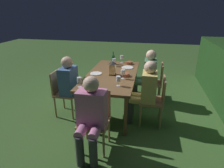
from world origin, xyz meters
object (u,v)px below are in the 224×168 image
at_px(chair_side_right_a, 155,81).
at_px(wine_glass_c, 123,73).
at_px(wine_glass_e, 118,79).
at_px(wine_glass_a, 122,58).
at_px(chair_side_right_b, 156,99).
at_px(plate_a, 96,74).
at_px(person_in_blue, 72,84).
at_px(green_bottle_on_table, 113,59).
at_px(bowl_olives, 129,63).
at_px(person_in_mustard, 145,90).
at_px(person_in_pink, 91,115).
at_px(lantern_centerpiece, 112,67).
at_px(person_in_green, 147,74).
at_px(chair_head_far, 95,117).
at_px(wine_glass_b, 114,61).
at_px(wine_glass_d, 79,80).
at_px(dining_table, 112,76).
at_px(chair_side_left_b, 63,91).
at_px(bowl_bread, 125,75).
at_px(plate_b, 127,67).

xyz_separation_m(chair_side_right_a, wine_glass_c, (0.68, -0.61, 0.37)).
bearing_deg(wine_glass_e, wine_glass_a, -173.52).
xyz_separation_m(chair_side_right_b, plate_a, (-0.35, -1.16, 0.26)).
bearing_deg(wine_glass_c, wine_glass_e, -3.57).
bearing_deg(person_in_blue, green_bottle_on_table, 153.23).
xyz_separation_m(plate_a, bowl_olives, (-0.84, 0.55, 0.02)).
bearing_deg(green_bottle_on_table, person_in_mustard, 35.07).
distance_m(person_in_mustard, plate_a, 1.04).
relative_size(person_in_pink, lantern_centerpiece, 4.34).
bearing_deg(plate_a, person_in_green, 118.08).
bearing_deg(chair_head_far, wine_glass_b, -178.05).
distance_m(person_in_mustard, chair_head_far, 1.04).
height_order(person_in_pink, wine_glass_d, person_in_pink).
relative_size(dining_table, chair_side_right_b, 2.21).
height_order(person_in_blue, wine_glass_e, person_in_blue).
relative_size(chair_side_left_b, bowl_bread, 5.64).
xyz_separation_m(dining_table, chair_side_right_b, (0.43, 0.86, -0.20)).
bearing_deg(lantern_centerpiece, person_in_blue, -61.88).
bearing_deg(bowl_bread, dining_table, -109.09).
xyz_separation_m(wine_glass_c, wine_glass_e, (0.35, -0.02, 0.00)).
distance_m(lantern_centerpiece, green_bottle_on_table, 0.75).
xyz_separation_m(person_in_green, green_bottle_on_table, (-0.24, -0.78, 0.21)).
distance_m(person_in_blue, chair_side_right_b, 1.54).
distance_m(dining_table, person_in_mustard, 0.80).
height_order(wine_glass_c, bowl_olives, wine_glass_c).
height_order(green_bottle_on_table, wine_glass_c, green_bottle_on_table).
height_order(chair_head_far, green_bottle_on_table, green_bottle_on_table).
bearing_deg(chair_side_right_b, chair_head_far, -47.94).
distance_m(person_in_green, plate_a, 1.10).
bearing_deg(wine_glass_c, person_in_pink, -12.18).
relative_size(wine_glass_c, plate_b, 0.67).
xyz_separation_m(person_in_blue, bowl_bread, (-0.34, 0.95, 0.13)).
xyz_separation_m(person_in_blue, wine_glass_e, (0.17, 0.89, 0.22)).
distance_m(chair_side_left_b, chair_head_far, 1.16).
height_order(chair_side_right_b, person_in_pink, person_in_pink).
bearing_deg(chair_head_far, dining_table, 180.00).
bearing_deg(bowl_olives, wine_glass_e, -0.73).
distance_m(chair_head_far, person_in_pink, 0.25).
height_order(lantern_centerpiece, wine_glass_c, lantern_centerpiece).
height_order(chair_side_right_a, wine_glass_a, wine_glass_a).
xyz_separation_m(wine_glass_c, plate_b, (-0.69, -0.00, -0.11)).
bearing_deg(person_in_mustard, plate_b, -154.66).
relative_size(wine_glass_a, wine_glass_b, 1.00).
distance_m(chair_head_far, wine_glass_a, 2.09).
distance_m(chair_side_left_b, person_in_mustard, 1.54).
bearing_deg(chair_side_left_b, person_in_green, 119.55).
bearing_deg(lantern_centerpiece, person_in_green, 127.73).
bearing_deg(wine_glass_a, chair_side_left_b, -35.93).
bearing_deg(person_in_pink, chair_side_left_b, -138.47).
relative_size(person_in_pink, wine_glass_a, 6.80).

